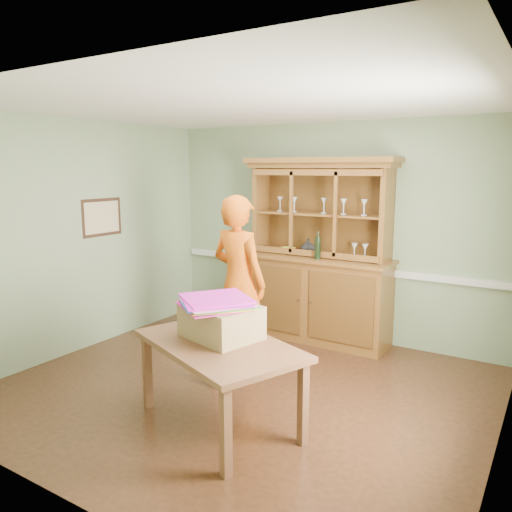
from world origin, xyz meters
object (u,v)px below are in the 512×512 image
Objects in this scene: dining_table at (219,352)px; cardboard_box at (221,321)px; china_hutch at (316,277)px; person at (239,282)px.

dining_table is 2.76× the size of cardboard_box.
cardboard_box is at bearing -85.19° from china_hutch.
person reaches higher than dining_table.
china_hutch is 2.43m from dining_table.
person reaches higher than cardboard_box.
dining_table is (0.25, -2.41, -0.15)m from china_hutch.
china_hutch reaches higher than dining_table.
dining_table is at bearing -63.46° from cardboard_box.
cardboard_box is at bearing 124.34° from person.
cardboard_box is 0.32× the size of person.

